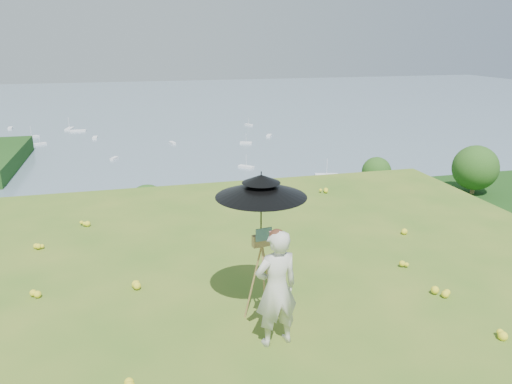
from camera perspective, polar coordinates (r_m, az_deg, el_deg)
name	(u,v)px	position (r m, az deg, el deg)	size (l,w,h in m)	color
ground	(260,302)	(8.21, 0.41, -12.43)	(14.00, 14.00, 0.00)	#417320
shoreline_tier	(151,274)	(91.19, -11.91, -9.17)	(170.00, 28.00, 8.00)	#696154
bay_water	(133,120)	(249.82, -13.93, 8.03)	(700.00, 700.00, 0.00)	slate
slope_trees	(160,259)	(46.07, -10.90, -7.49)	(110.00, 50.00, 6.00)	#224F17
harbor_town	(149,240)	(88.53, -12.16, -5.40)	(110.00, 22.00, 5.00)	beige
moored_boats	(98,157)	(172.41, -17.61, 3.84)	(140.00, 140.00, 0.70)	white
wildflowers	(256,291)	(8.40, -0.03, -11.26)	(10.00, 10.50, 0.12)	yellow
painter	(276,288)	(6.83, 2.34, -10.94)	(0.61, 0.40, 1.69)	beige
field_easel	(262,275)	(7.38, 0.68, -9.43)	(0.57, 0.57, 1.50)	olive
sun_umbrella	(261,208)	(7.01, 0.58, -1.86)	(1.29, 1.29, 1.07)	black
painter_cap	(277,233)	(6.49, 2.42, -4.74)	(0.20, 0.25, 0.10)	#D87679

